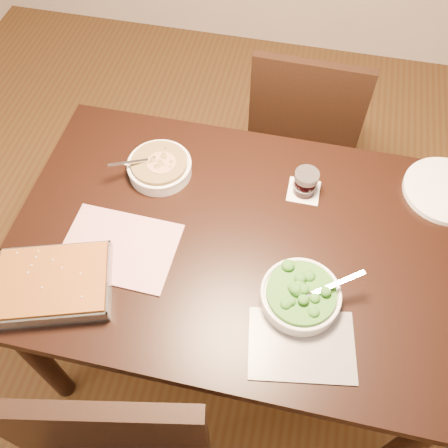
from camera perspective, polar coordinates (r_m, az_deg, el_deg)
name	(u,v)px	position (r m, az deg, el deg)	size (l,w,h in m)	color
ground	(237,334)	(2.17, 1.45, -12.44)	(4.00, 4.00, 0.00)	#4B2E15
table	(241,257)	(1.58, 1.96, -3.75)	(1.40, 0.90, 0.75)	black
magazine_a	(119,248)	(1.51, -11.89, -2.66)	(0.33, 0.25, 0.01)	#A83051
magazine_b	(302,345)	(1.37, 8.86, -13.49)	(0.28, 0.20, 0.00)	#2A2A32
coaster	(304,191)	(1.62, 9.09, 3.74)	(0.10, 0.10, 0.00)	white
stew_bowl	(160,166)	(1.65, -7.38, 6.54)	(0.21, 0.21, 0.08)	white
broccoli_bowl	(300,296)	(1.39, 8.73, -8.10)	(0.24, 0.22, 0.09)	white
baking_dish	(54,284)	(1.48, -18.89, -6.46)	(0.37, 0.32, 0.06)	silver
wine_tumbler	(306,182)	(1.59, 9.31, 4.76)	(0.08, 0.08, 0.09)	black
dinner_plate	(446,191)	(1.75, 24.00, 3.51)	(0.27, 0.27, 0.02)	white
chair_far	(304,125)	(2.16, 9.15, 11.10)	(0.44, 0.44, 0.92)	black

